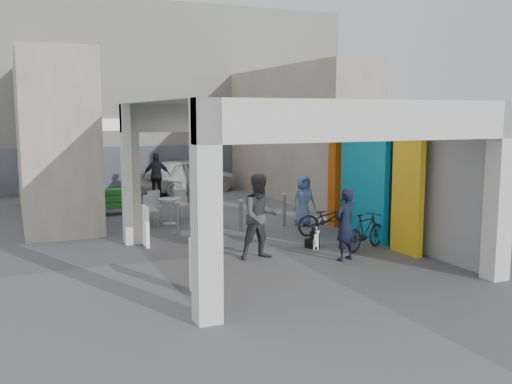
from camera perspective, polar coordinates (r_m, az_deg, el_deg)
name	(u,v)px	position (r m, az deg, el deg)	size (l,w,h in m)	color
ground	(273,249)	(13.89, 1.71, -5.75)	(90.00, 90.00, 0.00)	#55555A
arcade_canopy	(310,156)	(13.05, 5.43, 3.59)	(6.40, 6.45, 6.40)	silver
far_building	(144,98)	(26.85, -11.13, 9.25)	(18.00, 4.08, 8.00)	white
plaza_bldg_left	(51,137)	(19.79, -19.83, 5.17)	(2.00, 9.00, 5.00)	#BEB39E
plaza_bldg_right	(297,134)	(22.23, 4.11, 5.86)	(2.00, 9.00, 5.00)	#BEB39E
bollard_left	(178,218)	(15.55, -7.81, -2.64)	(0.09, 0.09, 0.91)	gray
bollard_center	(241,216)	(15.89, -1.52, -2.41)	(0.09, 0.09, 0.87)	gray
bollard_right	(284,210)	(16.68, 2.84, -1.80)	(0.09, 0.09, 0.94)	gray
advert_board_near	(196,267)	(10.46, -6.02, -7.48)	(0.10, 0.55, 1.00)	white
advert_board_far	(146,226)	(14.38, -10.95, -3.35)	(0.12, 0.55, 1.00)	white
cafe_set	(164,212)	(17.43, -9.20, -1.96)	(1.51, 1.22, 0.92)	#B6B5BB
produce_stand	(118,204)	(19.19, -13.59, -1.20)	(1.23, 0.66, 0.81)	black
crate_stack	(194,194)	(21.48, -6.24, -0.19)	(0.55, 0.49, 0.56)	#18551C
border_collie	(314,239)	(13.96, 5.78, -4.71)	(0.22, 0.43, 0.60)	black
man_with_dog	(345,224)	(12.86, 8.90, -3.23)	(0.59, 0.39, 1.63)	black
man_back_turned	(261,217)	(12.83, 0.48, -2.48)	(0.94, 0.73, 1.93)	#404043
man_elderly	(304,200)	(16.76, 4.78, -0.85)	(0.72, 0.47, 1.48)	#5E78B7
man_crates	(157,176)	(22.25, -9.90, 1.60)	(1.04, 0.43, 1.78)	black
bicycle_front	(328,218)	(15.49, 7.23, -2.64)	(0.61, 1.75, 0.92)	black
bicycle_rear	(365,231)	(14.00, 10.89, -3.88)	(0.42, 1.50, 0.90)	black
white_van	(187,175)	(23.88, -6.92, 1.66)	(1.69, 4.21, 1.43)	silver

